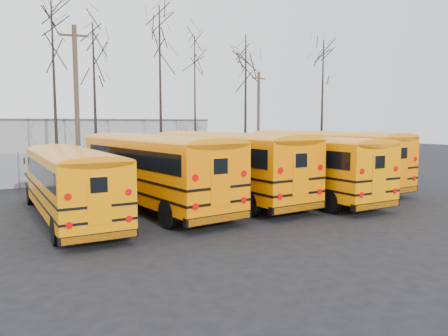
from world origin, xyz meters
TOP-DOWN VIEW (x-y plane):
  - ground at (0.00, 0.00)m, footprint 120.00×120.00m
  - fence at (0.00, 12.00)m, footprint 40.00×0.04m
  - distant_building at (2.00, 32.00)m, footprint 22.00×8.00m
  - bus_a at (-7.14, 1.69)m, footprint 2.54×10.21m
  - bus_b at (-3.55, 2.53)m, footprint 3.77×12.01m
  - bus_c at (0.25, 2.67)m, footprint 3.35×12.15m
  - bus_d at (3.62, 1.28)m, footprint 2.64×11.41m
  - bus_e at (7.21, 3.43)m, footprint 3.54×12.07m
  - utility_pole_left at (-3.92, 15.29)m, footprint 1.81×0.53m
  - utility_pole_right at (11.82, 16.33)m, footprint 1.46×0.25m
  - tree_2 at (-5.44, 14.54)m, footprint 0.26×0.26m
  - tree_3 at (-2.29, 16.93)m, footprint 0.26×0.26m
  - tree_4 at (1.90, 14.66)m, footprint 0.26×0.26m
  - tree_5 at (5.61, 16.42)m, footprint 0.26×0.26m
  - tree_6 at (9.85, 15.41)m, footprint 0.26×0.26m
  - tree_7 at (18.05, 14.98)m, footprint 0.26×0.26m

SIDE VIEW (x-z plane):
  - ground at x=0.00m, z-range 0.00..0.00m
  - fence at x=0.00m, z-range 0.00..2.00m
  - bus_a at x=-7.14m, z-range 0.24..3.09m
  - bus_d at x=3.62m, z-range 0.27..3.46m
  - bus_b at x=-3.55m, z-range 0.28..3.59m
  - bus_e at x=7.21m, z-range 0.29..3.62m
  - bus_c at x=0.25m, z-range 0.29..3.65m
  - distant_building at x=2.00m, z-range 0.00..4.00m
  - utility_pole_right at x=11.82m, z-range 0.11..8.28m
  - utility_pole_left at x=-3.92m, z-range 0.14..10.38m
  - tree_5 at x=5.61m, z-range 0.00..10.62m
  - tree_3 at x=-2.29m, z-range 0.00..10.86m
  - tree_6 at x=9.85m, z-range 0.00..11.01m
  - tree_7 at x=18.05m, z-range 0.00..11.28m
  - tree_2 at x=-5.44m, z-range 0.00..12.04m
  - tree_4 at x=1.90m, z-range 0.00..12.16m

